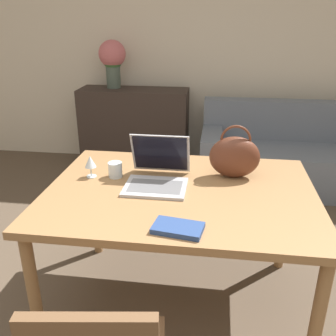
{
  "coord_description": "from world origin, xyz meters",
  "views": [
    {
      "loc": [
        0.31,
        -1.06,
        1.65
      ],
      "look_at": [
        0.07,
        0.74,
        0.9
      ],
      "focal_mm": 40.0,
      "sensor_mm": 36.0,
      "label": 1
    }
  ],
  "objects_px": {
    "drinking_glass": "(115,170)",
    "flower_vase": "(112,59)",
    "wine_glass": "(90,163)",
    "handbag": "(235,157)",
    "laptop": "(158,171)",
    "couch": "(295,158)"
  },
  "relations": [
    {
      "from": "couch",
      "to": "flower_vase",
      "type": "bearing_deg",
      "value": 171.1
    },
    {
      "from": "flower_vase",
      "to": "laptop",
      "type": "bearing_deg",
      "value": -68.54
    },
    {
      "from": "laptop",
      "to": "wine_glass",
      "type": "distance_m",
      "value": 0.39
    },
    {
      "from": "wine_glass",
      "to": "flower_vase",
      "type": "height_order",
      "value": "flower_vase"
    },
    {
      "from": "drinking_glass",
      "to": "flower_vase",
      "type": "bearing_deg",
      "value": 105.52
    },
    {
      "from": "couch",
      "to": "laptop",
      "type": "distance_m",
      "value": 2.19
    },
    {
      "from": "drinking_glass",
      "to": "flower_vase",
      "type": "xyz_separation_m",
      "value": [
        -0.58,
        2.07,
        0.38
      ]
    },
    {
      "from": "drinking_glass",
      "to": "flower_vase",
      "type": "height_order",
      "value": "flower_vase"
    },
    {
      "from": "handbag",
      "to": "laptop",
      "type": "bearing_deg",
      "value": -162.8
    },
    {
      "from": "couch",
      "to": "wine_glass",
      "type": "xyz_separation_m",
      "value": [
        -1.5,
        -1.79,
        0.58
      ]
    },
    {
      "from": "laptop",
      "to": "handbag",
      "type": "distance_m",
      "value": 0.44
    },
    {
      "from": "wine_glass",
      "to": "flower_vase",
      "type": "bearing_deg",
      "value": 101.83
    },
    {
      "from": "wine_glass",
      "to": "handbag",
      "type": "height_order",
      "value": "handbag"
    },
    {
      "from": "drinking_glass",
      "to": "handbag",
      "type": "bearing_deg",
      "value": 7.75
    },
    {
      "from": "drinking_glass",
      "to": "wine_glass",
      "type": "distance_m",
      "value": 0.15
    },
    {
      "from": "flower_vase",
      "to": "couch",
      "type": "bearing_deg",
      "value": -8.9
    },
    {
      "from": "laptop",
      "to": "drinking_glass",
      "type": "xyz_separation_m",
      "value": [
        -0.25,
        0.04,
        -0.02
      ]
    },
    {
      "from": "drinking_glass",
      "to": "couch",
      "type": "bearing_deg",
      "value": 52.32
    },
    {
      "from": "wine_glass",
      "to": "laptop",
      "type": "bearing_deg",
      "value": -2.35
    },
    {
      "from": "couch",
      "to": "flower_vase",
      "type": "height_order",
      "value": "flower_vase"
    },
    {
      "from": "wine_glass",
      "to": "flower_vase",
      "type": "distance_m",
      "value": 2.16
    },
    {
      "from": "drinking_glass",
      "to": "wine_glass",
      "type": "bearing_deg",
      "value": -171.04
    }
  ]
}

